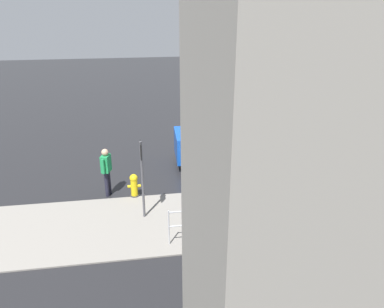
{
  "coord_description": "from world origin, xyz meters",
  "views": [
    {
      "loc": [
        3.99,
        13.48,
        5.94
      ],
      "look_at": [
        2.09,
        1.37,
        0.9
      ],
      "focal_mm": 35.0,
      "sensor_mm": 36.0,
      "label": 1
    }
  ],
  "objects_px": {
    "moving_hatchback": "(228,138)",
    "pedestrian": "(106,168)",
    "fire_hydrant": "(134,186)",
    "sign_post": "(142,169)"
  },
  "relations": [
    {
      "from": "moving_hatchback",
      "to": "pedestrian",
      "type": "relative_size",
      "value": 2.45
    },
    {
      "from": "moving_hatchback",
      "to": "fire_hydrant",
      "type": "xyz_separation_m",
      "value": [
        3.67,
        2.29,
        -0.63
      ]
    },
    {
      "from": "fire_hydrant",
      "to": "pedestrian",
      "type": "bearing_deg",
      "value": -17.66
    },
    {
      "from": "fire_hydrant",
      "to": "pedestrian",
      "type": "relative_size",
      "value": 0.5
    },
    {
      "from": "moving_hatchback",
      "to": "sign_post",
      "type": "bearing_deg",
      "value": 46.83
    },
    {
      "from": "moving_hatchback",
      "to": "sign_post",
      "type": "xyz_separation_m",
      "value": [
        3.4,
        3.62,
        0.55
      ]
    },
    {
      "from": "moving_hatchback",
      "to": "pedestrian",
      "type": "height_order",
      "value": "moving_hatchback"
    },
    {
      "from": "fire_hydrant",
      "to": "pedestrian",
      "type": "xyz_separation_m",
      "value": [
        0.85,
        -0.27,
        0.56
      ]
    },
    {
      "from": "pedestrian",
      "to": "sign_post",
      "type": "relative_size",
      "value": 0.68
    },
    {
      "from": "fire_hydrant",
      "to": "sign_post",
      "type": "relative_size",
      "value": 0.33
    }
  ]
}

